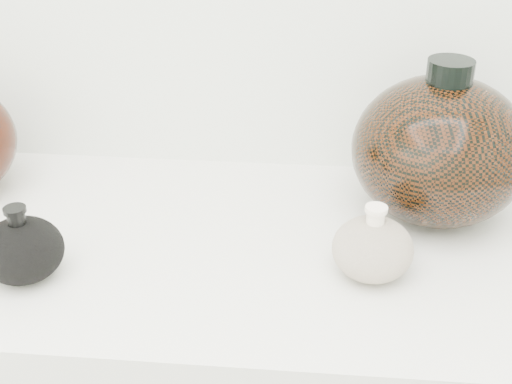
{
  "coord_description": "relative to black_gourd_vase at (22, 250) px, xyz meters",
  "views": [
    {
      "loc": [
        0.13,
        0.12,
        1.45
      ],
      "look_at": [
        0.06,
        0.92,
        1.0
      ],
      "focal_mm": 50.0,
      "sensor_mm": 36.0,
      "label": 1
    }
  ],
  "objects": [
    {
      "name": "black_gourd_vase",
      "position": [
        0.0,
        0.0,
        0.0
      ],
      "size": [
        0.13,
        0.13,
        0.1
      ],
      "color": "black",
      "rests_on": "display_counter"
    },
    {
      "name": "cream_gourd_vase",
      "position": [
        0.45,
        0.05,
        -0.0
      ],
      "size": [
        0.13,
        0.13,
        0.1
      ],
      "color": "#BEAD93",
      "rests_on": "display_counter"
    },
    {
      "name": "right_round_pot",
      "position": [
        0.54,
        0.21,
        0.07
      ],
      "size": [
        0.31,
        0.31,
        0.24
      ],
      "color": "black",
      "rests_on": "display_counter"
    }
  ]
}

